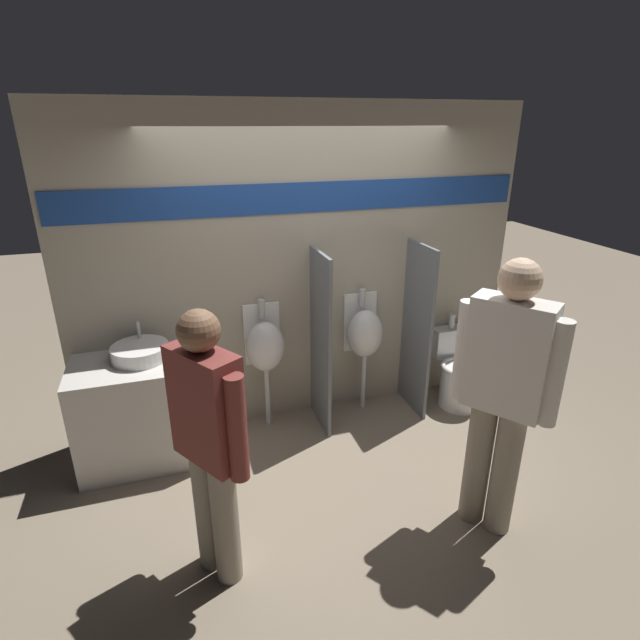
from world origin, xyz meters
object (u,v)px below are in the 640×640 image
at_px(person_with_lanyard, 503,390).
at_px(urinal_far, 364,333).
at_px(sink_basin, 140,352).
at_px(cell_phone, 174,364).
at_px(person_in_vest, 209,440).
at_px(urinal_near_counter, 265,346).
at_px(toilet, 460,377).

bearing_deg(person_with_lanyard, urinal_far, -28.07).
relative_size(sink_basin, cell_phone, 3.06).
height_order(cell_phone, person_with_lanyard, person_with_lanyard).
height_order(person_in_vest, person_with_lanyard, person_with_lanyard).
bearing_deg(person_with_lanyard, urinal_near_counter, -0.97).
distance_m(sink_basin, person_in_vest, 1.40).
bearing_deg(toilet, urinal_far, 167.34).
bearing_deg(urinal_near_counter, sink_basin, -173.47).
bearing_deg(cell_phone, urinal_near_counter, 21.79).
relative_size(cell_phone, toilet, 0.17).
bearing_deg(urinal_near_counter, cell_phone, -158.21).
height_order(urinal_far, person_with_lanyard, person_with_lanyard).
xyz_separation_m(urinal_near_counter, person_in_vest, (-0.61, -1.47, 0.17)).
bearing_deg(person_with_lanyard, cell_phone, 18.92).
distance_m(sink_basin, toilet, 2.88).
xyz_separation_m(person_in_vest, person_with_lanyard, (1.75, -0.15, 0.09)).
distance_m(sink_basin, cell_phone, 0.31).
height_order(sink_basin, cell_phone, sink_basin).
relative_size(cell_phone, person_with_lanyard, 0.08).
bearing_deg(cell_phone, sink_basin, 142.04).
distance_m(cell_phone, person_in_vest, 1.18).
xyz_separation_m(urinal_near_counter, urinal_far, (0.91, 0.00, 0.00)).
bearing_deg(person_in_vest, cell_phone, -25.29).
bearing_deg(person_in_vest, urinal_near_counter, -54.66).
height_order(sink_basin, toilet, sink_basin).
bearing_deg(toilet, person_in_vest, -152.56).
bearing_deg(urinal_far, cell_phone, -169.78).
distance_m(cell_phone, person_with_lanyard, 2.31).
relative_size(sink_basin, urinal_near_counter, 0.37).
bearing_deg(person_in_vest, toilet, -94.72).
xyz_separation_m(sink_basin, urinal_near_counter, (0.99, 0.11, -0.14)).
height_order(urinal_near_counter, toilet, urinal_near_counter).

